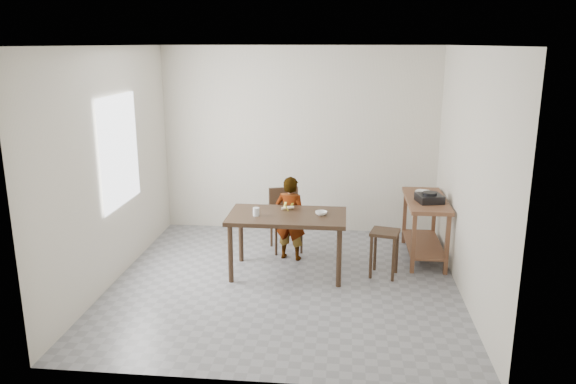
# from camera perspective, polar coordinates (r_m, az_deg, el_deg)

# --- Properties ---
(floor) EXTENTS (4.00, 4.00, 0.04)m
(floor) POSITION_cam_1_polar(r_m,az_deg,el_deg) (6.68, -0.36, -9.37)
(floor) COLOR gray
(floor) RESTS_ON ground
(ceiling) EXTENTS (4.00, 4.00, 0.04)m
(ceiling) POSITION_cam_1_polar(r_m,az_deg,el_deg) (6.09, -0.40, 14.84)
(ceiling) COLOR white
(ceiling) RESTS_ON wall_back
(wall_back) EXTENTS (4.00, 0.04, 2.70)m
(wall_back) POSITION_cam_1_polar(r_m,az_deg,el_deg) (8.22, 1.16, 5.25)
(wall_back) COLOR beige
(wall_back) RESTS_ON ground
(wall_front) EXTENTS (4.00, 0.04, 2.70)m
(wall_front) POSITION_cam_1_polar(r_m,az_deg,el_deg) (4.31, -3.29, -3.72)
(wall_front) COLOR beige
(wall_front) RESTS_ON ground
(wall_left) EXTENTS (0.04, 4.00, 2.70)m
(wall_left) POSITION_cam_1_polar(r_m,az_deg,el_deg) (6.76, -17.66, 2.45)
(wall_left) COLOR beige
(wall_left) RESTS_ON ground
(wall_right) EXTENTS (0.04, 4.00, 2.70)m
(wall_right) POSITION_cam_1_polar(r_m,az_deg,el_deg) (6.36, 18.05, 1.65)
(wall_right) COLOR beige
(wall_right) RESTS_ON ground
(window_pane) EXTENTS (0.02, 1.10, 1.30)m
(window_pane) POSITION_cam_1_polar(r_m,az_deg,el_deg) (6.90, -16.73, 4.02)
(window_pane) COLOR white
(window_pane) RESTS_ON wall_left
(dining_table) EXTENTS (1.40, 0.80, 0.75)m
(dining_table) POSITION_cam_1_polar(r_m,az_deg,el_deg) (6.81, -0.09, -5.31)
(dining_table) COLOR #362417
(dining_table) RESTS_ON floor
(prep_counter) EXTENTS (0.50, 1.20, 0.80)m
(prep_counter) POSITION_cam_1_polar(r_m,az_deg,el_deg) (7.50, 13.69, -3.60)
(prep_counter) COLOR brown
(prep_counter) RESTS_ON floor
(child) EXTENTS (0.45, 0.35, 1.10)m
(child) POSITION_cam_1_polar(r_m,az_deg,el_deg) (7.20, 0.24, -2.68)
(child) COLOR white
(child) RESTS_ON floor
(dining_chair) EXTENTS (0.51, 0.51, 0.83)m
(dining_chair) POSITION_cam_1_polar(r_m,az_deg,el_deg) (7.55, -0.19, -2.92)
(dining_chair) COLOR #362417
(dining_chair) RESTS_ON floor
(stool) EXTENTS (0.39, 0.39, 0.57)m
(stool) POSITION_cam_1_polar(r_m,az_deg,el_deg) (6.87, 9.74, -6.16)
(stool) COLOR #362417
(stool) RESTS_ON floor
(glass_tumbler) EXTENTS (0.09, 0.09, 0.10)m
(glass_tumbler) POSITION_cam_1_polar(r_m,az_deg,el_deg) (6.64, -3.26, -2.01)
(glass_tumbler) COLOR silver
(glass_tumbler) RESTS_ON dining_table
(small_bowl) EXTENTS (0.18, 0.18, 0.05)m
(small_bowl) POSITION_cam_1_polar(r_m,az_deg,el_deg) (6.67, 3.38, -2.16)
(small_bowl) COLOR white
(small_bowl) RESTS_ON dining_table
(banana) EXTENTS (0.19, 0.15, 0.06)m
(banana) POSITION_cam_1_polar(r_m,az_deg,el_deg) (6.86, -0.03, -1.57)
(banana) COLOR yellow
(banana) RESTS_ON dining_table
(serving_bowl) EXTENTS (0.25, 0.25, 0.05)m
(serving_bowl) POSITION_cam_1_polar(r_m,az_deg,el_deg) (7.58, 13.52, -0.06)
(serving_bowl) COLOR white
(serving_bowl) RESTS_ON prep_counter
(gas_burner) EXTENTS (0.36, 0.36, 0.10)m
(gas_burner) POSITION_cam_1_polar(r_m,az_deg,el_deg) (7.23, 14.18, -0.62)
(gas_burner) COLOR black
(gas_burner) RESTS_ON prep_counter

